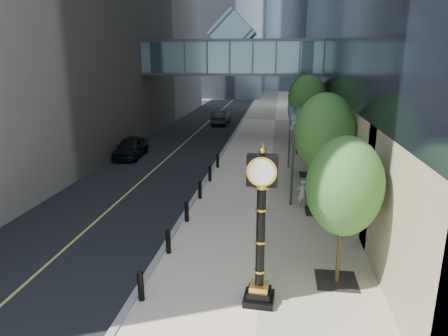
{
  "coord_description": "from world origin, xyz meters",
  "views": [
    {
      "loc": [
        1.42,
        -9.65,
        7.51
      ],
      "look_at": [
        -0.8,
        6.45,
        3.0
      ],
      "focal_mm": 32.0,
      "sensor_mm": 36.0,
      "label": 1
    }
  ],
  "objects_px": {
    "car_near": "(131,147)",
    "car_far": "(221,117)",
    "street_clock": "(260,239)",
    "pedestrian": "(302,194)"
  },
  "relations": [
    {
      "from": "car_near",
      "to": "car_far",
      "type": "height_order",
      "value": "car_far"
    },
    {
      "from": "car_near",
      "to": "car_far",
      "type": "distance_m",
      "value": 17.37
    },
    {
      "from": "car_near",
      "to": "car_far",
      "type": "relative_size",
      "value": 0.96
    },
    {
      "from": "street_clock",
      "to": "pedestrian",
      "type": "bearing_deg",
      "value": 81.78
    },
    {
      "from": "street_clock",
      "to": "pedestrian",
      "type": "xyz_separation_m",
      "value": [
        1.74,
        8.49,
        -1.41
      ]
    },
    {
      "from": "pedestrian",
      "to": "car_near",
      "type": "height_order",
      "value": "car_near"
    },
    {
      "from": "pedestrian",
      "to": "car_far",
      "type": "relative_size",
      "value": 0.31
    },
    {
      "from": "car_near",
      "to": "street_clock",
      "type": "bearing_deg",
      "value": -61.25
    },
    {
      "from": "car_near",
      "to": "car_far",
      "type": "xyz_separation_m",
      "value": [
        4.66,
        16.73,
        0.01
      ]
    },
    {
      "from": "pedestrian",
      "to": "car_near",
      "type": "relative_size",
      "value": 0.33
    }
  ]
}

